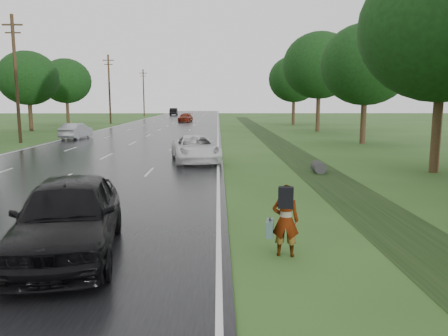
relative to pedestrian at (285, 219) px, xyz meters
name	(u,v)px	position (x,y,z in m)	size (l,w,h in m)	color
road	(165,127)	(-8.18, 46.19, -0.80)	(14.00, 180.00, 0.04)	black
edge_stripe_east	(218,127)	(-1.43, 46.19, -0.78)	(0.12, 180.00, 0.01)	silver
edge_stripe_west	(111,127)	(-14.93, 46.19, -0.78)	(0.12, 180.00, 0.01)	silver
center_line	(165,127)	(-8.18, 46.19, -0.78)	(0.12, 180.00, 0.01)	silver
drainage_ditch	(289,151)	(3.32, 19.90, -0.78)	(2.20, 120.00, 0.56)	black
utility_pole_mid	(16,77)	(-17.38, 26.19, 4.38)	(1.60, 0.26, 10.00)	#3A2517
utility_pole_far	(109,88)	(-17.38, 56.19, 4.38)	(1.60, 0.26, 10.00)	#3A2517
utility_pole_distant	(144,92)	(-17.38, 86.19, 4.38)	(1.60, 0.26, 10.00)	#3A2517
tree_east_b	(444,27)	(8.82, 11.19, 5.86)	(7.60, 7.60, 10.11)	#3A2517
tree_east_c	(366,64)	(10.02, 25.19, 5.31)	(7.00, 7.00, 9.29)	#3A2517
tree_east_d	(319,65)	(9.62, 39.19, 6.33)	(8.00, 8.00, 10.76)	#3A2517
tree_east_f	(294,79)	(9.32, 53.19, 5.55)	(7.20, 7.20, 9.62)	#3A2517
tree_west_d	(28,78)	(-22.38, 40.19, 5.00)	(6.60, 6.60, 8.80)	#3A2517
tree_west_f	(66,81)	(-22.98, 54.19, 5.31)	(7.00, 7.00, 9.29)	#3A2517
pedestrian	(285,219)	(0.00, 0.00, 0.00)	(0.75, 0.72, 1.59)	#A5998C
white_pickup	(195,149)	(-2.68, 14.79, -0.06)	(2.38, 5.16, 1.43)	silver
dark_sedan	(68,216)	(-4.68, 0.06, 0.08)	(2.04, 5.07, 1.73)	black
silver_sedan	(76,131)	(-13.98, 29.60, -0.09)	(1.46, 4.18, 1.38)	gray
far_car_red	(185,118)	(-6.60, 60.80, -0.11)	(1.89, 4.65, 1.35)	maroon
far_car_dark	(174,112)	(-11.73, 93.81, 0.04)	(1.74, 4.98, 1.64)	black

